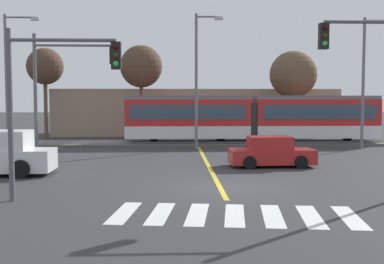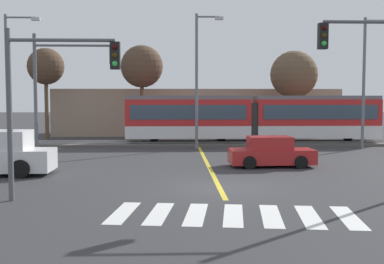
% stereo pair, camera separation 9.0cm
% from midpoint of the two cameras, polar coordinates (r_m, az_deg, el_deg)
% --- Properties ---
extents(ground_plane, '(200.00, 200.00, 0.00)m').
position_cam_midpoint_polar(ground_plane, '(18.51, 3.43, -6.64)').
color(ground_plane, '#333335').
extents(track_bed, '(120.00, 4.00, 0.18)m').
position_cam_midpoint_polar(track_bed, '(35.54, 0.74, -1.35)').
color(track_bed, '#56514C').
rests_on(track_bed, ground).
extents(rail_near, '(120.00, 0.08, 0.10)m').
position_cam_midpoint_polar(rail_near, '(34.82, 0.80, -1.23)').
color(rail_near, '#939399').
rests_on(rail_near, track_bed).
extents(rail_far, '(120.00, 0.08, 0.10)m').
position_cam_midpoint_polar(rail_far, '(36.25, 0.68, -1.02)').
color(rail_far, '#939399').
rests_on(rail_far, track_bed).
extents(light_rail_tram, '(18.50, 2.64, 3.43)m').
position_cam_midpoint_polar(light_rail_tram, '(35.84, 7.20, 1.80)').
color(light_rail_tram, silver).
rests_on(light_rail_tram, track_bed).
extents(crosswalk_stripe_0, '(0.91, 2.85, 0.01)m').
position_cam_midpoint_polar(crosswalk_stripe_0, '(14.74, -8.02, -9.43)').
color(crosswalk_stripe_0, silver).
rests_on(crosswalk_stripe_0, ground).
extents(crosswalk_stripe_1, '(0.91, 2.85, 0.01)m').
position_cam_midpoint_polar(crosswalk_stripe_1, '(14.53, -3.74, -9.59)').
color(crosswalk_stripe_1, silver).
rests_on(crosswalk_stripe_1, ground).
extents(crosswalk_stripe_2, '(0.91, 2.85, 0.01)m').
position_cam_midpoint_polar(crosswalk_stripe_2, '(14.41, 0.65, -9.70)').
color(crosswalk_stripe_2, silver).
rests_on(crosswalk_stripe_2, ground).
extents(crosswalk_stripe_3, '(0.91, 2.85, 0.01)m').
position_cam_midpoint_polar(crosswalk_stripe_3, '(14.37, 5.09, -9.76)').
color(crosswalk_stripe_3, silver).
rests_on(crosswalk_stripe_3, ground).
extents(crosswalk_stripe_4, '(0.91, 2.85, 0.01)m').
position_cam_midpoint_polar(crosswalk_stripe_4, '(14.41, 9.54, -9.76)').
color(crosswalk_stripe_4, silver).
rests_on(crosswalk_stripe_4, ground).
extents(crosswalk_stripe_5, '(0.91, 2.85, 0.01)m').
position_cam_midpoint_polar(crosswalk_stripe_5, '(14.54, 13.93, -9.70)').
color(crosswalk_stripe_5, silver).
rests_on(crosswalk_stripe_5, ground).
extents(crosswalk_stripe_6, '(0.91, 2.85, 0.01)m').
position_cam_midpoint_polar(crosswalk_stripe_6, '(14.74, 18.21, -9.59)').
color(crosswalk_stripe_6, silver).
rests_on(crosswalk_stripe_6, ground).
extents(lane_centre_line, '(0.20, 17.50, 0.01)m').
position_cam_midpoint_polar(lane_centre_line, '(24.89, 1.98, -3.87)').
color(lane_centre_line, gold).
rests_on(lane_centre_line, ground).
extents(sedan_crossing, '(4.25, 2.01, 1.52)m').
position_cam_midpoint_polar(sedan_crossing, '(24.41, 9.46, -2.43)').
color(sedan_crossing, '#B22323').
rests_on(sedan_crossing, ground).
extents(traffic_light_near_left, '(3.75, 0.38, 5.71)m').
position_cam_midpoint_polar(traffic_light_near_left, '(16.59, -16.51, 5.19)').
color(traffic_light_near_left, '#515459').
rests_on(traffic_light_near_left, ground).
extents(traffic_light_mid_left, '(4.25, 0.38, 6.73)m').
position_cam_midpoint_polar(traffic_light_mid_left, '(25.83, -15.09, 6.02)').
color(traffic_light_mid_left, '#515459').
rests_on(traffic_light_mid_left, ground).
extents(street_lamp_west, '(2.35, 0.28, 8.93)m').
position_cam_midpoint_polar(street_lamp_west, '(34.25, -20.68, 6.53)').
color(street_lamp_west, slate).
rests_on(street_lamp_west, ground).
extents(street_lamp_centre, '(1.88, 0.28, 9.06)m').
position_cam_midpoint_polar(street_lamp_centre, '(32.57, 0.90, 6.93)').
color(street_lamp_centre, slate).
rests_on(street_lamp_centre, ground).
extents(street_lamp_east, '(2.56, 0.28, 8.78)m').
position_cam_midpoint_polar(street_lamp_east, '(34.50, 20.16, 6.43)').
color(street_lamp_east, slate).
rests_on(street_lamp_east, ground).
extents(bare_tree_far_west, '(3.02, 3.02, 7.56)m').
position_cam_midpoint_polar(bare_tree_far_west, '(41.79, -16.88, 7.37)').
color(bare_tree_far_west, brown).
rests_on(bare_tree_far_west, ground).
extents(bare_tree_west, '(3.49, 3.49, 7.79)m').
position_cam_midpoint_polar(bare_tree_west, '(40.20, -5.91, 7.68)').
color(bare_tree_west, brown).
rests_on(bare_tree_west, ground).
extents(bare_tree_east, '(3.95, 3.95, 7.39)m').
position_cam_midpoint_polar(bare_tree_east, '(41.48, 12.04, 6.66)').
color(bare_tree_east, brown).
rests_on(bare_tree_east, ground).
extents(building_backdrop_far, '(25.99, 6.00, 4.25)m').
position_cam_midpoint_polar(building_backdrop_far, '(45.79, 0.54, 2.41)').
color(building_backdrop_far, gray).
rests_on(building_backdrop_far, ground).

